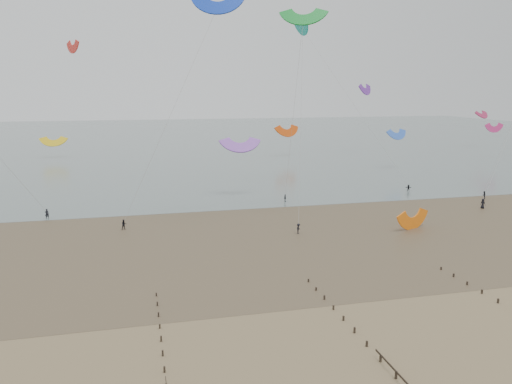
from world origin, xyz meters
TOP-DOWN VIEW (x-y plane):
  - ground at (0.00, 0.00)m, footprint 500.00×500.00m
  - sea_and_shore at (-4.08, 34.40)m, footprint 500.00×665.00m
  - kitesurfers at (17.55, 45.38)m, footprint 104.98×27.80m
  - grounded_kite at (28.61, 30.10)m, footprint 7.71×6.91m
  - kites_airborne at (-5.08, 88.92)m, footprint 247.69×115.88m

SIDE VIEW (x-z plane):
  - ground at x=0.00m, z-range 0.00..0.00m
  - grounded_kite at x=28.61m, z-range -1.75..1.75m
  - sea_and_shore at x=-4.08m, z-range -0.01..0.02m
  - kitesurfers at x=17.55m, z-range -0.10..1.80m
  - kites_airborne at x=-5.08m, z-range 1.01..38.35m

